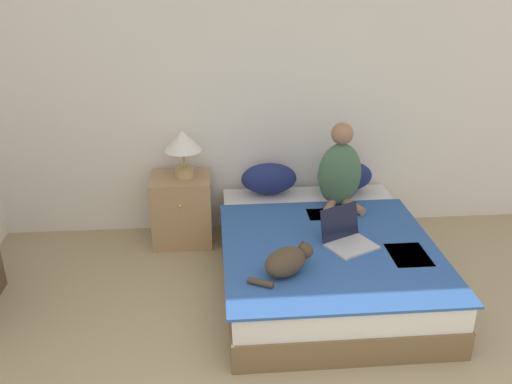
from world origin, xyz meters
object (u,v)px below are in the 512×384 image
Objects in this scene: bed at (324,259)px; laptop_open at (347,238)px; pillow_far at (345,176)px; nightstand at (182,209)px; table_lamp at (183,144)px; pillow_near at (269,179)px; person_sitting at (340,171)px; cat_tabby at (287,261)px.

bed is 0.34m from laptop_open.
pillow_far is at bearing 51.86° from laptop_open.
table_lamp is at bearing -3.85° from nightstand.
table_lamp is at bearing -175.51° from pillow_near.
cat_tabby is (-0.60, -1.08, -0.21)m from person_sitting.
pillow_far is 1.50m from table_lamp.
table_lamp reaches higher than pillow_near.
pillow_far is at bearing 67.75° from bed.
pillow_near is 1.39m from cat_tabby.
pillow_near is (-0.35, 0.85, 0.36)m from bed.
table_lamp is (-1.24, 0.95, 0.45)m from laptop_open.
pillow_far is 1.18× the size of table_lamp.
laptop_open is 1.63m from table_lamp.
nightstand is at bearing 117.07° from laptop_open.
laptop_open reaches higher than bed.
person_sitting is 1.73× the size of table_lamp.
laptop_open reaches higher than cat_tabby.
person_sitting reaches higher than laptop_open.
pillow_near is 0.67m from person_sitting.
cat_tabby is at bearing -61.08° from table_lamp.
table_lamp reaches higher than cat_tabby.
pillow_near reaches higher than nightstand.
bed is 0.99m from pillow_near.
pillow_near is 1.05× the size of cat_tabby.
bed is at bearing -67.69° from pillow_near.
bed is at bearing -112.25° from pillow_far.
person_sitting is at bearing -10.17° from nightstand.
pillow_far is at bearing 2.33° from table_lamp.
pillow_far reaches higher than bed.
cat_tabby is at bearing -118.83° from person_sitting.
pillow_near is 0.70m from pillow_far.
nightstand is 0.62m from table_lamp.
cat_tabby is at bearing -169.77° from laptop_open.
bed is at bearing -112.23° from person_sitting.
laptop_open is 1.61m from nightstand.
laptop_open is at bearing 3.51° from cat_tabby.
bed is 1.54m from table_lamp.
pillow_near is at bearing 180.00° from pillow_far.
pillow_near and pillow_far have the same top height.
pillow_far is 1.04m from laptop_open.
pillow_near is at bearing 112.31° from bed.
pillow_near is at bearing 4.06° from nightstand.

